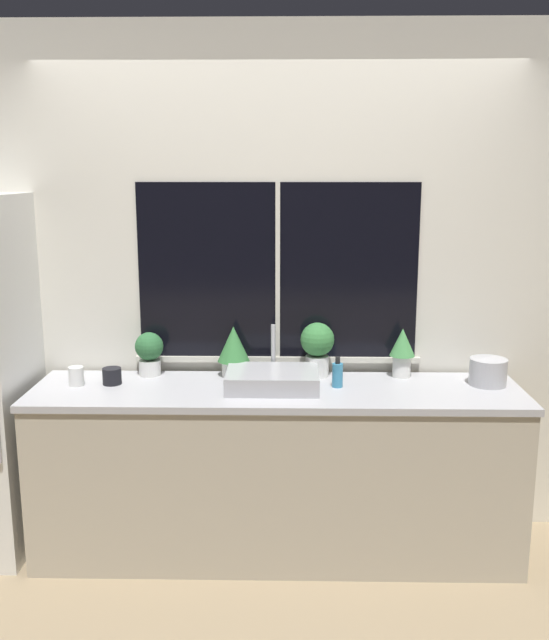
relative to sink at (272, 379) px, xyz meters
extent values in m
plane|color=#937F60|center=(0.02, -0.30, -0.93)|extent=(14.00, 14.00, 0.00)
cube|color=silver|center=(0.02, 0.35, 0.42)|extent=(8.00, 0.06, 2.70)
cube|color=black|center=(0.02, 0.32, 0.50)|extent=(1.48, 0.01, 0.93)
cube|color=beige|center=(0.02, 0.31, 0.50)|extent=(0.02, 0.01, 0.93)
cube|color=beige|center=(0.02, 0.31, 0.02)|extent=(1.54, 0.04, 0.03)
cube|color=#B2A893|center=(0.02, -0.01, -0.51)|extent=(2.44, 0.58, 0.85)
cube|color=#ADADB2|center=(0.02, -0.01, -0.06)|extent=(2.46, 0.61, 0.03)
cube|color=#ADADB2|center=(0.00, 0.00, 0.00)|extent=(0.46, 0.34, 0.09)
cylinder|color=#B7B7BC|center=(0.00, 0.20, -0.03)|extent=(0.04, 0.04, 0.03)
cylinder|color=#B7B7BC|center=(0.00, 0.20, 0.11)|extent=(0.02, 0.02, 0.25)
cylinder|color=white|center=(-0.66, 0.21, 0.00)|extent=(0.11, 0.11, 0.08)
sphere|color=#2D6638|center=(-0.66, 0.21, 0.11)|extent=(0.15, 0.15, 0.15)
cylinder|color=white|center=(-0.21, 0.21, -0.01)|extent=(0.13, 0.13, 0.08)
cone|color=#387A3D|center=(-0.21, 0.21, 0.13)|extent=(0.17, 0.17, 0.19)
cylinder|color=white|center=(0.23, 0.21, 0.01)|extent=(0.12, 0.12, 0.11)
sphere|color=#387A3D|center=(0.23, 0.21, 0.15)|extent=(0.18, 0.18, 0.18)
cylinder|color=white|center=(0.68, 0.21, 0.01)|extent=(0.09, 0.09, 0.11)
cone|color=#478E4C|center=(0.68, 0.21, 0.14)|extent=(0.13, 0.13, 0.15)
cylinder|color=teal|center=(0.33, 0.02, 0.01)|extent=(0.05, 0.05, 0.12)
cylinder|color=black|center=(0.33, 0.02, 0.09)|extent=(0.02, 0.02, 0.03)
cylinder|color=black|center=(-0.82, 0.05, 0.00)|extent=(0.10, 0.10, 0.08)
cylinder|color=white|center=(-1.00, 0.02, 0.00)|extent=(0.08, 0.08, 0.10)
cylinder|color=#B2B2B7|center=(1.09, 0.07, 0.02)|extent=(0.19, 0.19, 0.14)
cone|color=#B2B2B7|center=(1.09, 0.07, 0.10)|extent=(0.16, 0.16, 0.02)
camera|label=1|loc=(0.08, -3.42, 1.03)|focal=40.00mm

